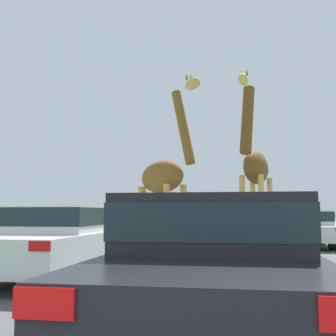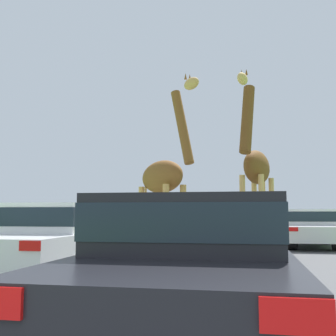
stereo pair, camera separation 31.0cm
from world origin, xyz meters
name	(u,v)px [view 1 (the left image)]	position (x,y,z in m)	size (l,w,h in m)	color
road	(232,230)	(0.00, 30.00, 0.00)	(7.58, 120.00, 0.00)	#4C4C4F
giraffe_near_road	(164,178)	(-1.52, 11.04, 2.17)	(2.16, 2.30, 4.79)	tan
giraffe_companion	(255,168)	(0.97, 11.86, 2.50)	(1.06, 2.77, 5.01)	tan
car_lead_maroon	(215,266)	(0.25, 3.71, 0.73)	(1.73, 4.15, 1.38)	black
car_queue_right	(200,221)	(-1.65, 23.47, 0.72)	(1.78, 4.57, 1.31)	#144C28
car_queue_left	(305,227)	(2.84, 15.57, 0.71)	(1.86, 4.29, 1.34)	silver
car_far_ahead	(60,237)	(-3.00, 7.59, 0.74)	(1.78, 4.69, 1.40)	silver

